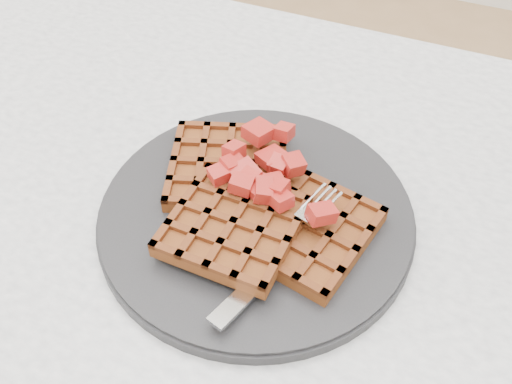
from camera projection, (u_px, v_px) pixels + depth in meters
table at (305, 321)px, 0.61m from camera, size 1.20×0.80×0.75m
plate at (256, 214)px, 0.55m from camera, size 0.30×0.30×0.02m
waffles at (255, 204)px, 0.53m from camera, size 0.24×0.21×0.03m
strawberry_pile at (256, 182)px, 0.52m from camera, size 0.15×0.15×0.02m
fork at (286, 251)px, 0.50m from camera, size 0.07×0.18×0.02m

